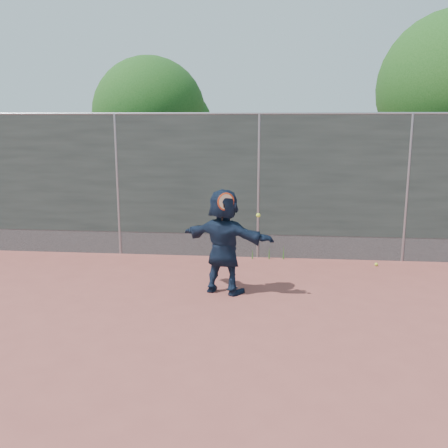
{
  "coord_description": "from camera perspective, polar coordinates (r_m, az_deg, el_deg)",
  "views": [
    {
      "loc": [
        0.29,
        -6.8,
        2.88
      ],
      "look_at": [
        -0.5,
        1.24,
        1.18
      ],
      "focal_mm": 40.0,
      "sensor_mm": 36.0,
      "label": 1
    }
  ],
  "objects": [
    {
      "name": "tree_left",
      "position": [
        13.72,
        -7.8,
        11.99
      ],
      "size": [
        3.15,
        3.0,
        4.53
      ],
      "color": "#382314",
      "rests_on": "ground"
    },
    {
      "name": "fence",
      "position": [
        10.39,
        3.95,
        4.64
      ],
      "size": [
        20.0,
        0.06,
        3.03
      ],
      "color": "#38423D",
      "rests_on": "ground"
    },
    {
      "name": "player",
      "position": [
        8.32,
        0.0,
        -1.99
      ],
      "size": [
        1.73,
        1.07,
        1.78
      ],
      "primitive_type": "imported",
      "rotation": [
        0.0,
        0.0,
        2.79
      ],
      "color": "#15233A",
      "rests_on": "ground"
    },
    {
      "name": "ball_ground",
      "position": [
        10.49,
        17.01,
        -4.43
      ],
      "size": [
        0.07,
        0.07,
        0.07
      ],
      "primitive_type": "sphere",
      "color": "#C7E633",
      "rests_on": "ground"
    },
    {
      "name": "swing_action",
      "position": [
        7.98,
        0.57,
        2.29
      ],
      "size": [
        0.69,
        0.2,
        0.51
      ],
      "color": "#C23912",
      "rests_on": "ground"
    },
    {
      "name": "ground",
      "position": [
        7.39,
        2.94,
        -11.09
      ],
      "size": [
        80.0,
        80.0,
        0.0
      ],
      "primitive_type": "plane",
      "color": "#9E4C42",
      "rests_on": "ground"
    },
    {
      "name": "weed_clump",
      "position": [
        10.55,
        5.42,
        -3.29
      ],
      "size": [
        0.68,
        0.07,
        0.3
      ],
      "color": "#387226",
      "rests_on": "ground"
    }
  ]
}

